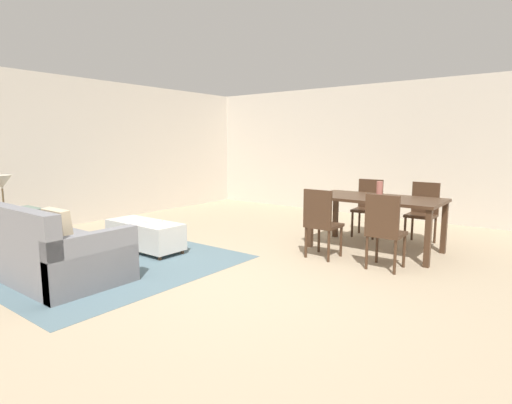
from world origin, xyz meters
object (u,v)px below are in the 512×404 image
book_on_ottoman (152,221)px  table_lamp (2,184)px  dining_chair_near_right (384,228)px  ottoman_table (145,234)px  vase_centerpiece (380,189)px  dining_chair_far_left (368,204)px  side_table (5,222)px  dining_chair_near_left (321,220)px  dining_table (376,203)px  dining_chair_far_right (423,209)px  couch (43,250)px

book_on_ottoman → table_lamp: bearing=-139.7°
table_lamp → dining_chair_near_right: table_lamp is taller
ottoman_table → table_lamp: size_ratio=2.27×
vase_centerpiece → dining_chair_far_left: bearing=120.9°
side_table → vase_centerpiece: size_ratio=2.55×
dining_chair_near_left → dining_table: bearing=64.3°
ottoman_table → dining_chair_near_right: (2.99, 1.17, 0.28)m
ottoman_table → vase_centerpiece: size_ratio=5.46×
dining_chair_near_left → dining_chair_far_right: 1.88m
side_table → dining_chair_far_right: dining_chair_far_right is taller
dining_chair_near_right → vase_centerpiece: bearing=114.8°
side_table → dining_chair_near_right: 5.02m
couch → book_on_ottoman: (0.17, 1.41, 0.14)m
dining_chair_far_left → vase_centerpiece: vase_centerpiece is taller
dining_chair_near_right → dining_chair_far_right: 1.69m
ottoman_table → side_table: bearing=-138.2°
dining_chair_near_right → side_table: bearing=-151.1°
couch → dining_chair_far_right: size_ratio=2.26×
ottoman_table → dining_chair_near_left: dining_chair_near_left is taller
book_on_ottoman → dining_chair_near_left: bearing=29.0°
dining_chair_far_right → book_on_ottoman: dining_chair_far_right is taller
dining_chair_near_left → dining_chair_far_right: (0.82, 1.70, 0.00)m
table_lamp → side_table: bearing=90.0°
dining_table → dining_chair_near_right: (0.43, -0.84, -0.15)m
side_table → dining_chair_far_left: dining_chair_far_left is taller
dining_table → ottoman_table: bearing=-141.8°
side_table → dining_chair_near_right: size_ratio=0.61×
side_table → table_lamp: bearing=-90.0°
dining_chair_near_right → dining_chair_far_right: size_ratio=1.00×
table_lamp → dining_table: bearing=39.5°
dining_chair_near_right → dining_chair_far_right: bearing=90.8°
dining_chair_near_right → vase_centerpiece: (-0.41, 0.88, 0.35)m
table_lamp → vase_centerpiece: table_lamp is taller
book_on_ottoman → vase_centerpiece: bearing=39.3°
side_table → dining_chair_near_left: size_ratio=0.61×
side_table → vase_centerpiece: vase_centerpiece is taller
dining_chair_far_right → ottoman_table: bearing=-136.1°
dining_chair_near_left → vase_centerpiece: 1.05m
dining_chair_far_right → vase_centerpiece: size_ratio=4.20×
dining_chair_near_right → dining_chair_far_left: same height
ottoman_table → table_lamp: bearing=-138.2°
table_lamp → dining_chair_far_left: table_lamp is taller
side_table → dining_chair_near_left: dining_chair_near_left is taller
table_lamp → vase_centerpiece: bearing=39.7°
table_lamp → dining_chair_near_right: bearing=28.9°
ottoman_table → vase_centerpiece: 3.36m
dining_chair_far_right → book_on_ottoman: (-2.86, -2.83, -0.09)m
dining_chair_near_left → vase_centerpiece: vase_centerpiece is taller
ottoman_table → dining_chair_far_left: size_ratio=1.30×
dining_table → vase_centerpiece: 0.20m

